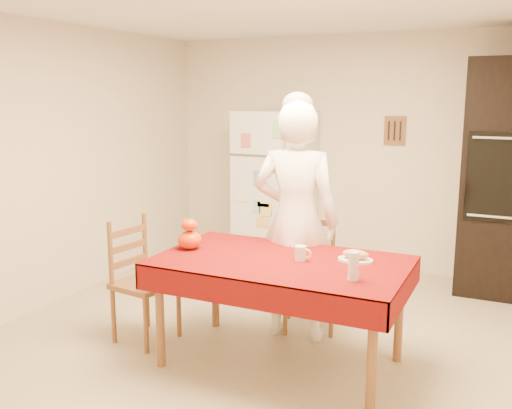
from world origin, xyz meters
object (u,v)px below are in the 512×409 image
Objects in this scene: seated_woman at (296,221)px; coffee_mug at (300,253)px; chair_far at (310,265)px; pumpkin_lower at (190,240)px; chair_left at (139,275)px; dining_table at (281,269)px; refrigerator at (275,189)px; bread_plate at (355,260)px; wine_glass at (354,266)px; oven_cabinet at (503,179)px.

seated_woman is 18.33× the size of coffee_mug.
pumpkin_lower is at bearing -148.11° from chair_far.
chair_left is 0.52× the size of seated_woman.
dining_table is 1.79× the size of chair_far.
pumpkin_lower is at bearing 34.20° from seated_woman.
bread_plate is at bearing -54.16° from refrigerator.
refrigerator is 2.25m from pumpkin_lower.
seated_woman is 7.64× the size of bread_plate.
bread_plate is (0.47, 0.18, 0.08)m from dining_table.
chair_left is at bearing 174.92° from wine_glass.
chair_far is 9.50× the size of coffee_mug.
chair_far is 5.40× the size of wine_glass.
chair_left is at bearing 21.60° from seated_woman.
oven_cabinet reaches higher than refrigerator.
oven_cabinet is 9.17× the size of bread_plate.
wine_glass is (1.28, -0.19, 0.02)m from pumpkin_lower.
seated_woman reaches higher than chair_far.
seated_woman reaches higher than dining_table.
seated_woman is at bearing -117.06° from chair_far.
chair_far is 0.82m from bread_plate.
wine_glass is 0.73× the size of bread_plate.
bread_plate is at bearing 103.57° from wine_glass.
wine_glass is at bearing -86.67° from chair_left.
dining_table is 17.00× the size of coffee_mug.
wine_glass is (-0.72, -2.47, -0.25)m from oven_cabinet.
seated_woman is 0.53m from coffee_mug.
seated_woman is 10.25× the size of pumpkin_lower.
refrigerator is 2.88m from wine_glass.
coffee_mug is 0.84m from pumpkin_lower.
refrigerator is at bearing 117.36° from coffee_mug.
chair_left is at bearing -171.72° from bread_plate.
refrigerator is at bearing 122.81° from wine_glass.
oven_cabinet is 2.32× the size of chair_left.
chair_far is 1.19m from wine_glass.
seated_woman is (0.90, -1.69, 0.07)m from refrigerator.
coffee_mug reaches higher than dining_table.
chair_left is at bearing -136.52° from oven_cabinet.
oven_cabinet reaches higher than dining_table.
coffee_mug is 0.37m from bread_plate.
chair_left is (-0.16, -2.27, -0.34)m from refrigerator.
dining_table is 0.77m from chair_far.
bread_plate is at bearing -64.79° from chair_far.
refrigerator reaches higher than wine_glass.
wine_glass is 0.41m from bread_plate.
oven_cabinet is 2.51m from coffee_mug.
chair_far is 1.06m from pumpkin_lower.
dining_table is at bearing -119.70° from oven_cabinet.
seated_woman is 0.98m from wine_glass.
bread_plate is at bearing -111.42° from oven_cabinet.
chair_far is 0.52× the size of seated_woman.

